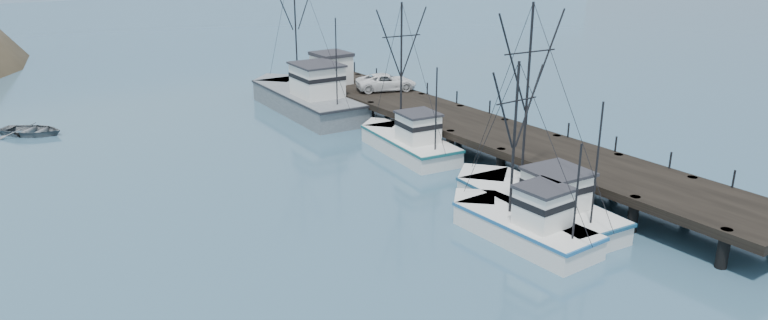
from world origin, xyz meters
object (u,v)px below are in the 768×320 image
at_px(pier, 478,129).
at_px(trawler_mid, 521,224).
at_px(pier_shed, 332,68).
at_px(pickup_truck, 386,82).
at_px(work_vessel, 306,97).
at_px(motorboat, 32,135).
at_px(trawler_far, 407,141).
at_px(trawler_near, 533,203).

relative_size(pier, trawler_mid, 4.61).
xyz_separation_m(pier_shed, pickup_truck, (2.38, -5.21, -0.69)).
xyz_separation_m(work_vessel, motorboat, (-21.24, 5.85, -1.23)).
relative_size(pier, work_vessel, 2.66).
relative_size(trawler_mid, pier_shed, 2.98).
bearing_deg(motorboat, trawler_far, -90.27).
xyz_separation_m(pier, trawler_far, (-4.29, 2.74, -0.87)).
height_order(pier_shed, motorboat, pier_shed).
relative_size(pickup_truck, motorboat, 1.05).
distance_m(trawler_near, work_vessel, 27.91).
distance_m(work_vessel, pier_shed, 3.85).
distance_m(trawler_near, motorboat, 39.41).
distance_m(work_vessel, motorboat, 22.07).
height_order(pickup_truck, motorboat, pickup_truck).
relative_size(trawler_near, pier_shed, 3.77).
height_order(trawler_near, pickup_truck, trawler_near).
height_order(work_vessel, pickup_truck, work_vessel).
distance_m(trawler_far, work_vessel, 14.54).
height_order(pier, motorboat, pier).
height_order(trawler_far, motorboat, trawler_far).
relative_size(work_vessel, pickup_truck, 3.18).
height_order(pier, trawler_mid, trawler_mid).
bearing_deg(motorboat, pier_shed, -58.75).
height_order(work_vessel, pier_shed, work_vessel).
xyz_separation_m(pier, motorboat, (-25.82, 23.13, -1.69)).
bearing_deg(motorboat, pier, -88.69).
xyz_separation_m(trawler_mid, motorboat, (-17.72, 35.38, -0.82)).
bearing_deg(trawler_near, work_vessel, 88.16).
bearing_deg(trawler_mid, trawler_near, 31.90).
height_order(trawler_mid, motorboat, trawler_mid).
bearing_deg(pier, pickup_truck, 86.06).
relative_size(pier, pickup_truck, 8.44).
distance_m(pier, trawler_near, 11.97).
bearing_deg(trawler_mid, trawler_far, 75.72).
height_order(trawler_near, pier_shed, trawler_near).
distance_m(trawler_near, trawler_mid, 3.10).
xyz_separation_m(trawler_near, trawler_mid, (-2.63, -1.64, -0.00)).
bearing_deg(pier_shed, pickup_truck, -65.42).
xyz_separation_m(pier, trawler_near, (-5.47, -10.61, -0.87)).
bearing_deg(pier, trawler_near, -117.28).
distance_m(pier, trawler_mid, 14.71).
bearing_deg(pier_shed, trawler_near, -97.90).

